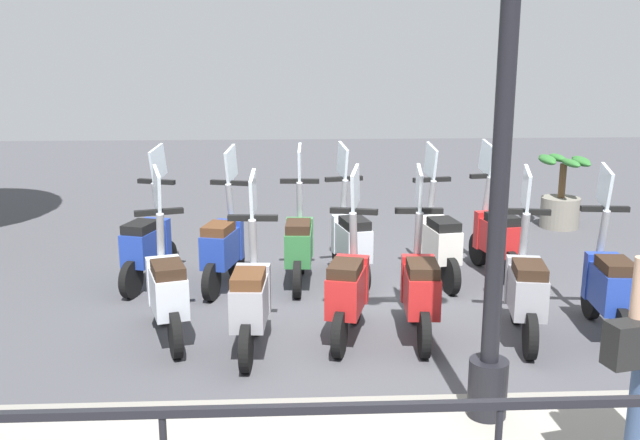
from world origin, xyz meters
The scene contains 15 objects.
ground_plane centered at (0.00, 0.00, 0.00)m, with size 28.00×28.00×0.00m, color #424247.
lamp_post_near centered at (-2.40, -0.50, 2.21)m, with size 0.26×0.90×4.62m.
potted_palm centered at (3.29, -3.19, 0.45)m, with size 1.06×0.66×1.05m.
scooter_near_0 centered at (-0.72, -2.08, 0.48)m, with size 1.23×0.44×1.54m.
scooter_near_1 centered at (-0.79, -1.29, 0.48)m, with size 1.22×0.48×1.54m.
scooter_near_2 centered at (-0.71, -0.36, 0.48)m, with size 1.23×0.44×1.54m.
scooter_near_3 centered at (-0.69, 0.29, 0.48)m, with size 1.21×0.52×1.54m.
scooter_near_4 centered at (-0.92, 1.15, 0.48)m, with size 1.23×0.44×1.54m.
scooter_near_5 centered at (-0.63, 1.91, 0.48)m, with size 1.20×0.54×1.54m.
scooter_far_0 centered at (1.07, -1.57, 0.48)m, with size 1.23×0.47×1.54m.
scooter_far_1 centered at (0.86, -0.86, 0.48)m, with size 1.23×0.46×1.54m.
scooter_far_2 centered at (0.97, 0.12, 0.48)m, with size 1.22×0.50×1.54m.
scooter_far_3 centered at (0.84, 0.70, 0.48)m, with size 1.23×0.44×1.54m.
scooter_far_4 centered at (0.79, 1.53, 0.48)m, with size 1.21×0.52×1.54m.
scooter_far_5 centered at (0.90, 2.36, 0.48)m, with size 1.20×0.55×1.54m.
Camera 1 is at (-6.74, 0.84, 2.57)m, focal length 40.00 mm.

